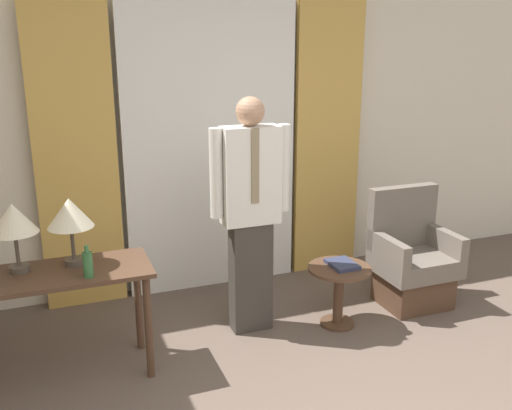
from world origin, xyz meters
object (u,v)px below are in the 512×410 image
at_px(desk, 50,290).
at_px(table_lamp_right, 70,215).
at_px(bottle_by_lamp, 88,264).
at_px(person, 250,207).
at_px(table_lamp_left, 13,221).
at_px(armchair, 412,263).
at_px(book, 342,264).
at_px(side_table, 339,285).

distance_m(desk, table_lamp_right, 0.49).
xyz_separation_m(table_lamp_right, bottle_by_lamp, (0.07, -0.25, -0.25)).
bearing_deg(bottle_by_lamp, person, 16.51).
relative_size(desk, table_lamp_left, 2.85).
xyz_separation_m(bottle_by_lamp, armchair, (2.60, 0.29, -0.48)).
distance_m(table_lamp_right, book, 2.02).
bearing_deg(person, side_table, -16.95).
distance_m(person, side_table, 0.93).
bearing_deg(bottle_by_lamp, armchair, 6.37).
bearing_deg(side_table, armchair, 10.13).
relative_size(bottle_by_lamp, person, 0.12).
xyz_separation_m(bottle_by_lamp, side_table, (1.84, 0.15, -0.50)).
height_order(desk, table_lamp_right, table_lamp_right).
bearing_deg(desk, book, 0.27).
bearing_deg(bottle_by_lamp, side_table, 4.79).
bearing_deg(book, bottle_by_lamp, -174.90).
bearing_deg(person, table_lamp_right, -175.19).
bearing_deg(person, bottle_by_lamp, -163.49).
bearing_deg(book, person, 164.69).
bearing_deg(person, book, -15.31).
bearing_deg(table_lamp_right, side_table, -2.78).
height_order(bottle_by_lamp, armchair, armchair).
relative_size(table_lamp_left, person, 0.25).
relative_size(table_lamp_left, side_table, 0.92).
distance_m(desk, armchair, 2.85).
bearing_deg(person, table_lamp_left, -176.19).
distance_m(bottle_by_lamp, person, 1.25).
height_order(desk, person, person).
bearing_deg(table_lamp_left, armchair, 0.84).
xyz_separation_m(table_lamp_right, armchair, (2.67, 0.04, -0.73)).
height_order(table_lamp_left, book, table_lamp_left).
relative_size(table_lamp_right, side_table, 0.92).
height_order(table_lamp_right, armchair, table_lamp_right).
distance_m(side_table, book, 0.17).
height_order(table_lamp_right, side_table, table_lamp_right).
bearing_deg(table_lamp_right, book, -2.37).
distance_m(table_lamp_left, armchair, 3.08).
relative_size(table_lamp_right, bottle_by_lamp, 2.15).
relative_size(armchair, book, 3.88).
bearing_deg(table_lamp_left, desk, -28.43).
xyz_separation_m(bottle_by_lamp, book, (1.87, 0.17, -0.34)).
height_order(bottle_by_lamp, person, person).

